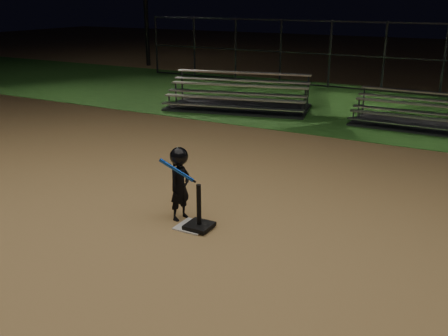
{
  "coord_description": "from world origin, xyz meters",
  "views": [
    {
      "loc": [
        3.75,
        -5.87,
        3.32
      ],
      "look_at": [
        0.0,
        1.0,
        0.65
      ],
      "focal_mm": 40.44,
      "sensor_mm": 36.0,
      "label": 1
    }
  ],
  "objects_px": {
    "bleacher_left": "(238,102)",
    "batting_tee": "(199,220)",
    "child_batter": "(180,182)",
    "home_plate": "(193,226)",
    "bleacher_right": "(422,121)"
  },
  "relations": [
    {
      "from": "batting_tee",
      "to": "bleacher_left",
      "type": "height_order",
      "value": "bleacher_left"
    },
    {
      "from": "child_batter",
      "to": "bleacher_left",
      "type": "bearing_deg",
      "value": 33.78
    },
    {
      "from": "home_plate",
      "to": "bleacher_left",
      "type": "height_order",
      "value": "bleacher_left"
    },
    {
      "from": "child_batter",
      "to": "bleacher_left",
      "type": "height_order",
      "value": "child_batter"
    },
    {
      "from": "bleacher_right",
      "to": "bleacher_left",
      "type": "bearing_deg",
      "value": -176.48
    },
    {
      "from": "home_plate",
      "to": "bleacher_right",
      "type": "height_order",
      "value": "bleacher_right"
    },
    {
      "from": "home_plate",
      "to": "batting_tee",
      "type": "height_order",
      "value": "batting_tee"
    },
    {
      "from": "child_batter",
      "to": "home_plate",
      "type": "bearing_deg",
      "value": -105.77
    },
    {
      "from": "batting_tee",
      "to": "bleacher_right",
      "type": "height_order",
      "value": "bleacher_right"
    },
    {
      "from": "batting_tee",
      "to": "bleacher_right",
      "type": "distance_m",
      "value": 8.41
    },
    {
      "from": "bleacher_left",
      "to": "batting_tee",
      "type": "bearing_deg",
      "value": -79.67
    },
    {
      "from": "home_plate",
      "to": "child_batter",
      "type": "height_order",
      "value": "child_batter"
    },
    {
      "from": "batting_tee",
      "to": "bleacher_left",
      "type": "distance_m",
      "value": 8.61
    },
    {
      "from": "child_batter",
      "to": "bleacher_right",
      "type": "relative_size",
      "value": 0.32
    },
    {
      "from": "batting_tee",
      "to": "bleacher_left",
      "type": "bearing_deg",
      "value": 113.21
    }
  ]
}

